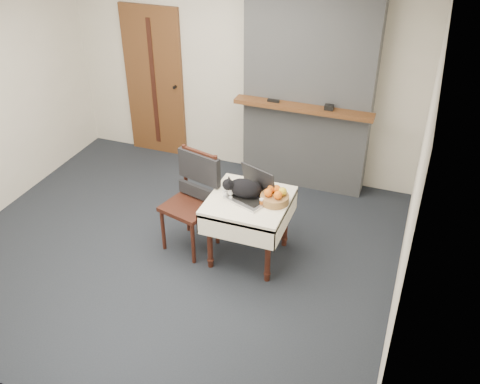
# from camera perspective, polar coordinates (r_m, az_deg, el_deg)

# --- Properties ---
(ground) EXTENTS (4.50, 4.50, 0.00)m
(ground) POSITION_cam_1_polar(r_m,az_deg,el_deg) (5.73, -6.95, -6.16)
(ground) COLOR black
(ground) RESTS_ON ground
(room_shell) EXTENTS (4.52, 4.01, 2.61)m
(room_shell) POSITION_cam_1_polar(r_m,az_deg,el_deg) (5.23, -5.93, 12.25)
(room_shell) COLOR beige
(room_shell) RESTS_ON ground
(door) EXTENTS (0.82, 0.10, 2.00)m
(door) POSITION_cam_1_polar(r_m,az_deg,el_deg) (7.27, -9.11, 11.44)
(door) COLOR brown
(door) RESTS_ON ground
(chimney) EXTENTS (1.62, 0.48, 2.60)m
(chimney) POSITION_cam_1_polar(r_m,az_deg,el_deg) (6.33, 7.37, 11.29)
(chimney) COLOR gray
(chimney) RESTS_ON ground
(side_table) EXTENTS (0.78, 0.78, 0.70)m
(side_table) POSITION_cam_1_polar(r_m,az_deg,el_deg) (5.27, 0.95, -1.77)
(side_table) COLOR black
(side_table) RESTS_ON ground
(laptop) EXTENTS (0.49, 0.46, 0.29)m
(laptop) POSITION_cam_1_polar(r_m,az_deg,el_deg) (5.20, 1.28, 0.12)
(laptop) COLOR #B7B7BC
(laptop) RESTS_ON side_table
(cat) EXTENTS (0.48, 0.29, 0.23)m
(cat) POSITION_cam_1_polar(r_m,az_deg,el_deg) (5.18, 0.53, 0.36)
(cat) COLOR black
(cat) RESTS_ON side_table
(cream_jar) EXTENTS (0.06, 0.06, 0.06)m
(cream_jar) POSITION_cam_1_polar(r_m,az_deg,el_deg) (5.23, -1.59, -0.16)
(cream_jar) COLOR white
(cream_jar) RESTS_ON side_table
(pill_bottle) EXTENTS (0.04, 0.04, 0.08)m
(pill_bottle) POSITION_cam_1_polar(r_m,az_deg,el_deg) (5.09, 2.31, -1.09)
(pill_bottle) COLOR #AD4E15
(pill_bottle) RESTS_ON side_table
(fruit_basket) EXTENTS (0.28, 0.28, 0.16)m
(fruit_basket) POSITION_cam_1_polar(r_m,az_deg,el_deg) (5.14, 3.73, -0.48)
(fruit_basket) COLOR olive
(fruit_basket) RESTS_ON side_table
(desk_clutter) EXTENTS (0.13, 0.04, 0.01)m
(desk_clutter) POSITION_cam_1_polar(r_m,az_deg,el_deg) (5.20, 3.32, -0.78)
(desk_clutter) COLOR black
(desk_clutter) RESTS_ON side_table
(chair) EXTENTS (0.58, 0.57, 1.06)m
(chair) POSITION_cam_1_polar(r_m,az_deg,el_deg) (5.45, -4.83, 0.51)
(chair) COLOR black
(chair) RESTS_ON ground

